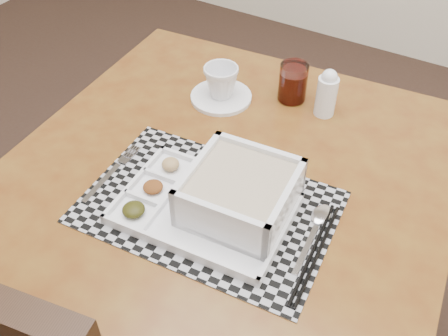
{
  "coord_description": "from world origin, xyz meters",
  "views": [
    {
      "loc": [
        0.21,
        -0.01,
        1.4
      ],
      "look_at": [
        -0.15,
        0.59,
        0.73
      ],
      "focal_mm": 40.0,
      "sensor_mm": 36.0,
      "label": 1
    }
  ],
  "objects_px": {
    "dining_table": "(229,191)",
    "creamer_bottle": "(327,93)",
    "serving_tray": "(230,198)",
    "cup": "(221,82)",
    "juice_glass": "(293,84)"
  },
  "relations": [
    {
      "from": "serving_tray",
      "to": "cup",
      "type": "bearing_deg",
      "value": 123.56
    },
    {
      "from": "cup",
      "to": "juice_glass",
      "type": "relative_size",
      "value": 0.89
    },
    {
      "from": "dining_table",
      "to": "creamer_bottle",
      "type": "relative_size",
      "value": 8.18
    },
    {
      "from": "dining_table",
      "to": "cup",
      "type": "xyz_separation_m",
      "value": [
        -0.14,
        0.2,
        0.12
      ]
    },
    {
      "from": "dining_table",
      "to": "creamer_bottle",
      "type": "height_order",
      "value": "creamer_bottle"
    },
    {
      "from": "cup",
      "to": "dining_table",
      "type": "bearing_deg",
      "value": -33.2
    },
    {
      "from": "cup",
      "to": "juice_glass",
      "type": "xyz_separation_m",
      "value": [
        0.15,
        0.09,
        -0.01
      ]
    },
    {
      "from": "serving_tray",
      "to": "juice_glass",
      "type": "relative_size",
      "value": 3.53
    },
    {
      "from": "cup",
      "to": "juice_glass",
      "type": "bearing_deg",
      "value": 52.31
    },
    {
      "from": "dining_table",
      "to": "juice_glass",
      "type": "bearing_deg",
      "value": 88.45
    },
    {
      "from": "serving_tray",
      "to": "creamer_bottle",
      "type": "relative_size",
      "value": 2.83
    },
    {
      "from": "serving_tray",
      "to": "cup",
      "type": "height_order",
      "value": "serving_tray"
    },
    {
      "from": "cup",
      "to": "creamer_bottle",
      "type": "bearing_deg",
      "value": 39.16
    },
    {
      "from": "juice_glass",
      "to": "creamer_bottle",
      "type": "relative_size",
      "value": 0.8
    },
    {
      "from": "dining_table",
      "to": "serving_tray",
      "type": "xyz_separation_m",
      "value": [
        0.07,
        -0.11,
        0.11
      ]
    }
  ]
}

